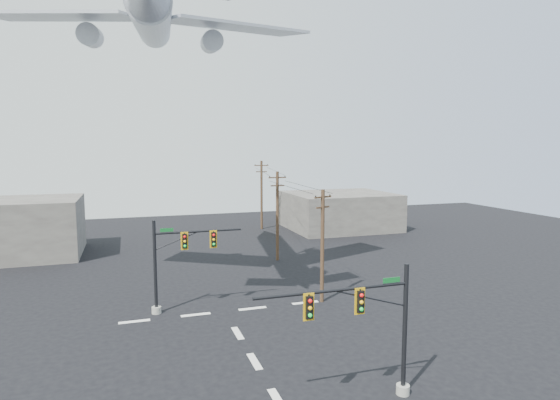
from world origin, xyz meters
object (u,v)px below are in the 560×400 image
object	(u,v)px
signal_mast_near	(374,328)
airliner	(152,21)
signal_mast_far	(175,263)
utility_pole_b	(277,214)
utility_pole_a	(322,244)
utility_pole_c	(262,194)

from	to	relation	value
signal_mast_near	airliner	bearing A→B (deg)	112.23
signal_mast_far	airliner	world-z (taller)	airliner
signal_mast_near	utility_pole_b	world-z (taller)	utility_pole_b
utility_pole_a	utility_pole_c	world-z (taller)	utility_pole_c
utility_pole_b	airliner	xyz separation A→B (m)	(-11.98, -6.85, 16.02)
airliner	signal_mast_far	bearing A→B (deg)	-167.30
signal_mast_near	utility_pole_a	xyz separation A→B (m)	(3.21, 13.22, 0.97)
utility_pole_c	airliner	distance (m)	33.16
signal_mast_far	utility_pole_a	distance (m)	10.59
utility_pole_a	airliner	distance (m)	20.81
utility_pole_b	utility_pole_c	bearing A→B (deg)	77.32
utility_pole_b	airliner	bearing A→B (deg)	-152.03
signal_mast_far	utility_pole_b	bearing A→B (deg)	46.65
signal_mast_near	airliner	size ratio (longest dim) A/B	0.29
utility_pole_c	airliner	size ratio (longest dim) A/B	0.37
airliner	utility_pole_c	bearing A→B (deg)	-27.27
signal_mast_near	airliner	world-z (taller)	airliner
utility_pole_b	airliner	world-z (taller)	airliner
utility_pole_c	airliner	bearing A→B (deg)	-112.82
utility_pole_a	airliner	bearing A→B (deg)	127.42
signal_mast_far	signal_mast_near	bearing A→B (deg)	-63.31
signal_mast_far	utility_pole_b	world-z (taller)	utility_pole_b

